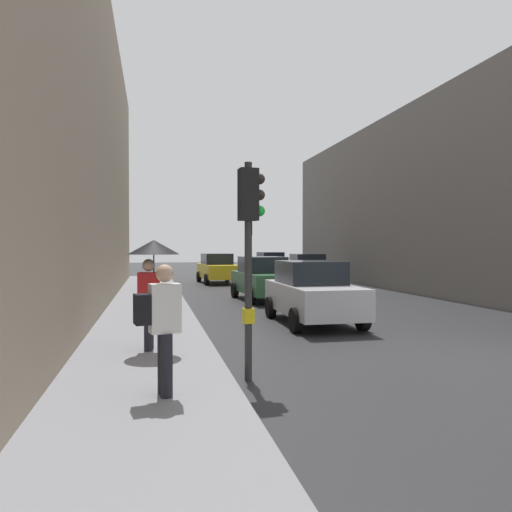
# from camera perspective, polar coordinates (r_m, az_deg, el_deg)

# --- Properties ---
(ground_plane) EXTENTS (120.00, 120.00, 0.00)m
(ground_plane) POSITION_cam_1_polar(r_m,az_deg,el_deg) (10.58, 26.12, -10.84)
(ground_plane) COLOR #28282B
(sidewalk_kerb) EXTENTS (2.68, 40.00, 0.16)m
(sidewalk_kerb) POSITION_cam_1_polar(r_m,az_deg,el_deg) (14.28, -12.55, -7.34)
(sidewalk_kerb) COLOR gray
(sidewalk_kerb) RESTS_ON ground
(building_facade_right) EXTENTS (12.00, 30.86, 8.80)m
(building_facade_right) POSITION_cam_1_polar(r_m,az_deg,el_deg) (27.68, 27.63, 5.60)
(building_facade_right) COLOR slate
(building_facade_right) RESTS_ON ground
(traffic_light_far_median) EXTENTS (0.24, 0.43, 3.87)m
(traffic_light_far_median) POSITION_cam_1_polar(r_m,az_deg,el_deg) (31.40, -0.70, 2.00)
(traffic_light_far_median) COLOR #2D2D2D
(traffic_light_far_median) RESTS_ON ground
(traffic_light_near_left) EXTENTS (0.44, 0.27, 3.53)m
(traffic_light_near_left) POSITION_cam_1_polar(r_m,az_deg,el_deg) (7.86, -0.74, 3.04)
(traffic_light_near_left) COLOR #2D2D2D
(traffic_light_near_left) RESTS_ON ground
(car_green_estate) EXTENTS (2.21, 4.30, 1.76)m
(car_green_estate) POSITION_cam_1_polar(r_m,az_deg,el_deg) (19.75, 0.88, -2.65)
(car_green_estate) COLOR #2D6038
(car_green_estate) RESTS_ON ground
(car_silver_hatchback) EXTENTS (2.04, 4.21, 1.76)m
(car_silver_hatchback) POSITION_cam_1_polar(r_m,az_deg,el_deg) (13.86, 6.60, -4.25)
(car_silver_hatchback) COLOR #BCBCC1
(car_silver_hatchback) RESTS_ON ground
(car_blue_van) EXTENTS (2.23, 4.31, 1.76)m
(car_blue_van) POSITION_cam_1_polar(r_m,az_deg,el_deg) (36.89, 1.59, -0.91)
(car_blue_van) COLOR navy
(car_blue_van) RESTS_ON ground
(car_yellow_taxi) EXTENTS (2.25, 4.32, 1.76)m
(car_yellow_taxi) POSITION_cam_1_polar(r_m,az_deg,el_deg) (29.03, -4.55, -1.46)
(car_yellow_taxi) COLOR yellow
(car_yellow_taxi) RESTS_ON ground
(car_dark_suv) EXTENTS (2.20, 4.29, 1.76)m
(car_dark_suv) POSITION_cam_1_polar(r_m,az_deg,el_deg) (27.87, 5.91, -1.57)
(car_dark_suv) COLOR black
(car_dark_suv) RESTS_ON ground
(pedestrian_with_umbrella) EXTENTS (1.00, 1.00, 2.14)m
(pedestrian_with_umbrella) POSITION_cam_1_polar(r_m,az_deg,el_deg) (9.64, -12.07, -0.88)
(pedestrian_with_umbrella) COLOR black
(pedestrian_with_umbrella) RESTS_ON sidewalk_kerb
(pedestrian_with_black_backpack) EXTENTS (0.64, 0.39, 1.77)m
(pedestrian_with_black_backpack) POSITION_cam_1_polar(r_m,az_deg,el_deg) (6.71, -11.02, -7.54)
(pedestrian_with_black_backpack) COLOR black
(pedestrian_with_black_backpack) RESTS_ON sidewalk_kerb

